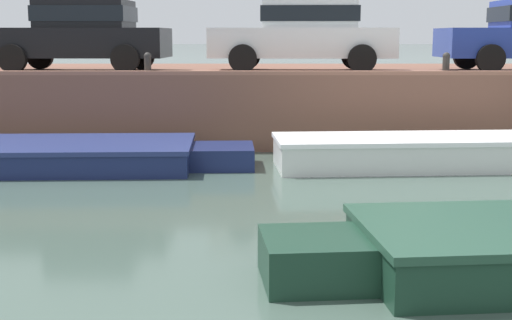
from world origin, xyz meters
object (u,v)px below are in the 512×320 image
(boat_moored_central_white, at_px, (422,152))
(mooring_bollard_east, at_px, (447,63))
(boat_moored_west_navy, at_px, (49,155))
(car_left_inner_black, at_px, (83,32))
(car_centre_white, at_px, (306,32))
(mooring_bollard_mid, at_px, (149,63))

(boat_moored_central_white, relative_size, mooring_bollard_east, 12.80)
(boat_moored_west_navy, distance_m, boat_moored_central_white, 6.65)
(boat_moored_west_navy, xyz_separation_m, boat_moored_central_white, (6.65, 0.03, 0.05))
(car_left_inner_black, bearing_deg, car_centre_white, -0.00)
(mooring_bollard_mid, xyz_separation_m, mooring_bollard_east, (6.02, 0.00, 0.00))
(boat_moored_central_white, distance_m, car_centre_white, 4.46)
(boat_moored_west_navy, bearing_deg, boat_moored_central_white, 0.23)
(car_left_inner_black, relative_size, car_centre_white, 0.96)
(boat_moored_west_navy, relative_size, car_centre_white, 1.67)
(car_left_inner_black, relative_size, mooring_bollard_mid, 8.83)
(boat_moored_west_navy, height_order, car_centre_white, car_centre_white)
(mooring_bollard_mid, distance_m, mooring_bollard_east, 6.02)
(boat_moored_central_white, relative_size, car_centre_white, 1.39)
(boat_moored_west_navy, relative_size, mooring_bollard_mid, 15.39)
(boat_moored_west_navy, xyz_separation_m, mooring_bollard_east, (7.54, 2.00, 1.56))
(mooring_bollard_mid, bearing_deg, boat_moored_west_navy, -127.26)
(car_left_inner_black, bearing_deg, boat_moored_central_white, -26.99)
(boat_moored_west_navy, height_order, mooring_bollard_mid, mooring_bollard_mid)
(mooring_bollard_mid, height_order, mooring_bollard_east, same)
(boat_moored_west_navy, distance_m, mooring_bollard_mid, 2.96)
(car_centre_white, bearing_deg, car_left_inner_black, 180.00)
(car_centre_white, xyz_separation_m, mooring_bollard_mid, (-3.26, -1.48, -0.61))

